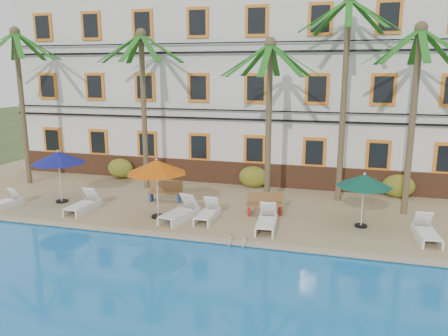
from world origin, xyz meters
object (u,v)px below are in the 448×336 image
(palm_a, at_px, (20,85))
(umbrella_red, at_px, (156,167))
(bench_left, at_px, (166,191))
(bench_right, at_px, (264,203))
(palm_b, at_px, (143,88))
(lounger_f, at_px, (426,232))
(lounger_b, at_px, (84,204))
(pool_ladder, at_px, (238,245))
(palm_e, at_px, (415,94))
(lounger_c, at_px, (180,212))
(umbrella_blue, at_px, (58,158))
(umbrella_green, at_px, (364,181))
(lounger_e, at_px, (267,221))
(palm_c, at_px, (269,99))
(palm_d, at_px, (345,73))
(lounger_d, at_px, (208,213))
(lounger_a, at_px, (5,202))

(palm_a, distance_m, umbrella_red, 9.99)
(bench_left, height_order, bench_right, same)
(palm_b, bearing_deg, bench_right, -21.56)
(lounger_f, distance_m, bench_right, 6.15)
(lounger_b, distance_m, pool_ladder, 7.48)
(palm_e, height_order, pool_ladder, palm_e)
(lounger_c, xyz_separation_m, pool_ladder, (2.86, -1.93, -0.31))
(palm_a, xyz_separation_m, umbrella_blue, (3.79, -2.57, -3.08))
(umbrella_green, relative_size, pool_ladder, 2.87)
(umbrella_red, height_order, lounger_e, umbrella_red)
(lounger_e, height_order, pool_ladder, lounger_e)
(palm_c, relative_size, lounger_b, 3.76)
(pool_ladder, bearing_deg, umbrella_green, 35.76)
(umbrella_green, height_order, lounger_b, umbrella_green)
(umbrella_green, bearing_deg, palm_d, 105.21)
(umbrella_blue, distance_m, lounger_b, 2.60)
(palm_d, height_order, lounger_b, palm_d)
(palm_a, bearing_deg, lounger_b, -32.08)
(palm_d, bearing_deg, lounger_f, -53.30)
(lounger_d, bearing_deg, palm_e, 20.73)
(lounger_a, distance_m, lounger_f, 17.13)
(palm_e, xyz_separation_m, pool_ladder, (-5.92, -5.10, -4.96))
(umbrella_blue, relative_size, lounger_c, 1.13)
(lounger_f, bearing_deg, lounger_b, -178.62)
(umbrella_blue, xyz_separation_m, lounger_a, (-1.87, -1.37, -1.80))
(palm_c, relative_size, palm_d, 0.80)
(palm_d, bearing_deg, palm_c, -152.45)
(palm_a, relative_size, bench_left, 5.16)
(lounger_c, xyz_separation_m, lounger_d, (1.08, 0.25, -0.04))
(pool_ladder, bearing_deg, palm_d, 63.11)
(palm_b, height_order, umbrella_red, palm_b)
(palm_e, relative_size, lounger_b, 4.01)
(lounger_e, relative_size, pool_ladder, 2.66)
(palm_d, xyz_separation_m, lounger_d, (-5.00, -4.16, -5.46))
(lounger_a, bearing_deg, pool_ladder, -7.29)
(palm_d, xyz_separation_m, palm_e, (2.71, -1.24, -0.78))
(palm_b, relative_size, lounger_a, 4.53)
(lounger_a, distance_m, lounger_e, 11.48)
(palm_d, bearing_deg, bench_right, -135.57)
(umbrella_green, distance_m, bench_left, 8.74)
(bench_right, bearing_deg, lounger_e, -76.90)
(lounger_b, bearing_deg, pool_ladder, -14.61)
(lounger_b, bearing_deg, bench_left, 39.05)
(lounger_c, distance_m, lounger_e, 3.53)
(lounger_d, distance_m, lounger_e, 2.48)
(lounger_b, bearing_deg, palm_e, 13.75)
(lounger_d, xyz_separation_m, lounger_e, (2.45, -0.37, 0.02))
(palm_e, relative_size, lounger_a, 4.46)
(palm_c, xyz_separation_m, lounger_b, (-7.40, -2.88, -4.38))
(palm_e, distance_m, lounger_d, 9.48)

